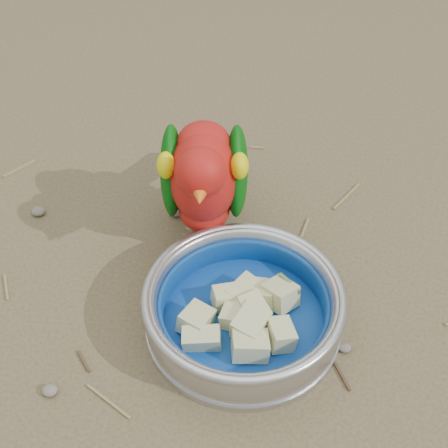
# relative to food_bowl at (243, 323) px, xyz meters

# --- Properties ---
(ground) EXTENTS (60.00, 60.00, 0.00)m
(ground) POSITION_rel_food_bowl_xyz_m (0.02, -0.09, -0.01)
(ground) COLOR brown
(food_bowl) EXTENTS (0.23, 0.23, 0.02)m
(food_bowl) POSITION_rel_food_bowl_xyz_m (0.00, 0.00, 0.00)
(food_bowl) COLOR #B2B2BA
(food_bowl) RESTS_ON ground
(bowl_wall) EXTENTS (0.23, 0.23, 0.04)m
(bowl_wall) POSITION_rel_food_bowl_xyz_m (0.00, 0.00, 0.03)
(bowl_wall) COLOR #B2B2BA
(bowl_wall) RESTS_ON food_bowl
(fruit_wedges) EXTENTS (0.14, 0.14, 0.03)m
(fruit_wedges) POSITION_rel_food_bowl_xyz_m (0.00, 0.00, 0.02)
(fruit_wedges) COLOR beige
(fruit_wedges) RESTS_ON food_bowl
(lory_parrot) EXTENTS (0.12, 0.24, 0.19)m
(lory_parrot) POSITION_rel_food_bowl_xyz_m (-0.06, 0.14, 0.09)
(lory_parrot) COLOR #AA1611
(lory_parrot) RESTS_ON ground
(ground_debris) EXTENTS (0.90, 0.80, 0.01)m
(ground_debris) POSITION_rel_food_bowl_xyz_m (0.05, -0.07, -0.01)
(ground_debris) COLOR olive
(ground_debris) RESTS_ON ground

